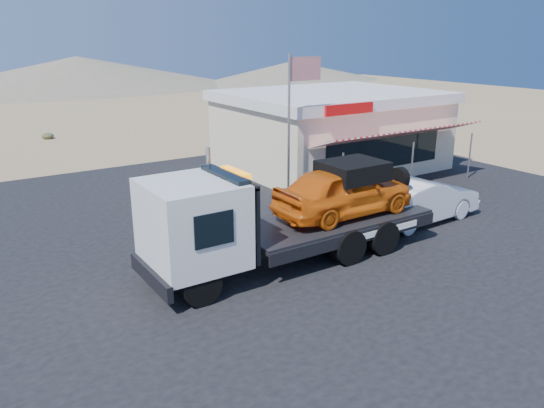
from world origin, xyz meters
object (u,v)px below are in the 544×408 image
object	(u,v)px
tow_truck	(289,209)
white_sedan	(421,200)
jerky_store	(330,129)
flagpole	(294,113)

from	to	relation	value
tow_truck	white_sedan	size ratio (longest dim) A/B	1.88
tow_truck	white_sedan	bearing A→B (deg)	2.84
tow_truck	white_sedan	world-z (taller)	tow_truck
tow_truck	jerky_store	size ratio (longest dim) A/B	0.90
jerky_store	flagpole	bearing A→B (deg)	-141.21
tow_truck	white_sedan	xyz separation A→B (m)	(6.19, 0.31, -0.84)
tow_truck	jerky_store	distance (m)	12.70
white_sedan	flagpole	size ratio (longest dim) A/B	0.83
white_sedan	flagpole	xyz separation A→B (m)	(-2.79, 4.21, 2.93)
tow_truck	jerky_store	world-z (taller)	jerky_store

